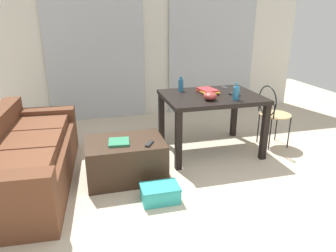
% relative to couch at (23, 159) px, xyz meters
% --- Properties ---
extents(ground_plane, '(8.52, 8.52, 0.00)m').
position_rel_couch_xyz_m(ground_plane, '(1.87, -0.03, -0.29)').
color(ground_plane, beige).
extents(wall_back, '(5.21, 0.10, 2.67)m').
position_rel_couch_xyz_m(wall_back, '(1.87, 2.15, 1.05)').
color(wall_back, silver).
rests_on(wall_back, ground).
extents(curtains, '(3.56, 0.03, 2.25)m').
position_rel_couch_xyz_m(curtains, '(1.87, 2.06, 0.84)').
color(curtains, '#B2B7BC').
rests_on(curtains, ground).
extents(couch, '(0.95, 1.99, 0.71)m').
position_rel_couch_xyz_m(couch, '(0.00, 0.00, 0.00)').
color(couch, brown).
rests_on(couch, ground).
extents(coffee_table, '(0.82, 0.58, 0.43)m').
position_rel_couch_xyz_m(coffee_table, '(1.03, -0.12, -0.08)').
color(coffee_table, '#382619').
rests_on(coffee_table, ground).
extents(craft_table, '(1.18, 0.92, 0.74)m').
position_rel_couch_xyz_m(craft_table, '(2.17, 0.33, 0.35)').
color(craft_table, black).
rests_on(craft_table, ground).
extents(wire_chair, '(0.41, 0.41, 0.83)m').
position_rel_couch_xyz_m(wire_chair, '(3.00, 0.27, 0.22)').
color(wire_chair, tan).
rests_on(wire_chair, ground).
extents(bottle_near, '(0.06, 0.06, 0.19)m').
position_rel_couch_xyz_m(bottle_near, '(1.87, 0.61, 0.54)').
color(bottle_near, teal).
rests_on(bottle_near, craft_table).
extents(bottle_far, '(0.08, 0.08, 0.20)m').
position_rel_couch_xyz_m(bottle_far, '(2.36, 0.04, 0.54)').
color(bottle_far, teal).
rests_on(bottle_far, craft_table).
extents(bowl, '(0.16, 0.16, 0.09)m').
position_rel_couch_xyz_m(bowl, '(2.07, 0.10, 0.50)').
color(bowl, '#9E3833').
rests_on(bowl, craft_table).
extents(book_stack, '(0.23, 0.31, 0.05)m').
position_rel_couch_xyz_m(book_stack, '(2.17, 0.44, 0.48)').
color(book_stack, red).
rests_on(book_stack, craft_table).
extents(tv_remote_on_table, '(0.11, 0.15, 0.02)m').
position_rel_couch_xyz_m(tv_remote_on_table, '(2.44, 0.24, 0.46)').
color(tv_remote_on_table, '#232326').
rests_on(tv_remote_on_table, craft_table).
extents(scissors, '(0.06, 0.10, 0.00)m').
position_rel_couch_xyz_m(scissors, '(2.51, 0.65, 0.46)').
color(scissors, '#9EA0A5').
rests_on(scissors, craft_table).
extents(tv_remote_primary, '(0.11, 0.15, 0.02)m').
position_rel_couch_xyz_m(tv_remote_primary, '(1.27, -0.28, 0.15)').
color(tv_remote_primary, '#232326').
rests_on(tv_remote_primary, coffee_table).
extents(magazine, '(0.23, 0.24, 0.02)m').
position_rel_couch_xyz_m(magazine, '(0.97, -0.16, 0.15)').
color(magazine, '#2D7F56').
rests_on(magazine, coffee_table).
extents(shoebox, '(0.36, 0.24, 0.16)m').
position_rel_couch_xyz_m(shoebox, '(1.28, -0.66, -0.21)').
color(shoebox, '#33B2AD').
rests_on(shoebox, ground).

